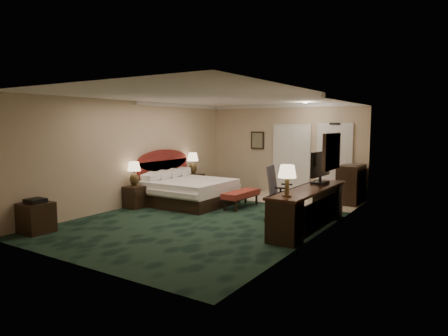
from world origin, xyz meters
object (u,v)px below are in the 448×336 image
Objects in this scene: tv at (320,168)px; minibar at (351,184)px; bed at (189,192)px; nightstand_far at (193,184)px; side_table at (36,218)px; desk at (309,208)px; lamp_near at (134,174)px; nightstand_near at (135,197)px; lamp_far at (193,164)px; desk_chair at (284,194)px; bed_bench at (241,199)px.

minibar is (0.03, 2.36, -0.66)m from tv.
bed is 3.38× the size of nightstand_far.
nightstand_far is at bearing 90.47° from side_table.
desk reaches higher than nightstand_far.
lamp_near is at bearing -90.92° from nightstand_far.
desk is (4.43, 0.42, 0.14)m from nightstand_near.
lamp_near is at bearing -174.53° from desk.
nightstand_near is 2.46m from lamp_far.
desk_chair is at bearing -104.08° from minibar.
side_table is at bearing -89.53° from nightstand_far.
desk_chair is (1.51, -0.75, 0.40)m from bed_bench.
lamp_far reaches higher than lamp_near.
lamp_near is at bearing 91.70° from side_table.
desk_chair is 2.85m from minibar.
lamp_near is 2.77m from bed_bench.
tv reaches higher than desk_chair.
minibar reaches higher than desk.
side_table is 5.39m from desk.
lamp_far is 0.54× the size of desk_chair.
desk_chair reaches higher than nightstand_far.
lamp_far is 5.13m from side_table.
lamp_near is (-0.89, -1.10, 0.54)m from bed.
desk_chair reaches higher than desk.
bed_bench is at bearing 15.21° from bed.
minibar is (2.20, 2.01, 0.30)m from bed_bench.
nightstand_near is 0.92× the size of nightstand_far.
desk is at bearing -34.08° from desk_chair.
side_table is (-0.81, -3.82, -0.03)m from bed.
desk_chair is 1.18× the size of minibar.
tv is (4.41, 1.12, 0.90)m from nightstand_near.
minibar is at bearing 43.68° from bed_bench.
nightstand_near is 3.83m from desk_chair.
lamp_near is 2.37m from lamp_far.
nightstand_far is 1.02× the size of side_table.
nightstand_far reaches higher than nightstand_near.
lamp_near is 5.67m from minibar.
minibar is at bearing 89.86° from desk.
desk_chair is at bearing 10.88° from nightstand_near.
nightstand_near is 2.68m from bed_bench.
lamp_near is at bearing -162.11° from tv.
minibar is at bearing 38.01° from lamp_near.
nightstand_near is 2.40m from nightstand_far.
nightstand_near is at bearing -162.07° from tv.
desk reaches higher than nightstand_near.
side_table is 0.65× the size of tv.
minibar is (4.41, 1.11, -0.41)m from lamp_far.
tv is at bearing 14.29° from nightstand_near.
tv reaches higher than nightstand_near.
desk reaches higher than side_table.
tv is (3.53, 0.02, 0.86)m from bed.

